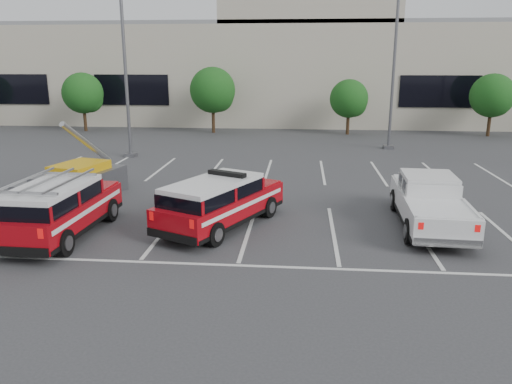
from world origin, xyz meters
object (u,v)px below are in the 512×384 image
(convention_building, at_px, (287,67))
(tree_mid_right, at_px, (350,100))
(tree_left, at_px, (84,95))
(fire_chief_suv, at_px, (220,206))
(tree_mid_left, at_px, (214,92))
(light_pole_left, at_px, (125,62))
(tree_right, at_px, (493,97))
(ladder_suv, at_px, (59,213))
(light_pole_mid, at_px, (394,62))
(utility_rig, at_px, (77,182))
(white_pickup, at_px, (429,207))

(convention_building, bearing_deg, tree_mid_right, -63.43)
(tree_left, height_order, fire_chief_suv, tree_left)
(tree_mid_right, xyz_separation_m, fire_chief_suv, (-6.06, -21.77, -1.77))
(convention_building, height_order, fire_chief_suv, convention_building)
(tree_mid_left, xyz_separation_m, light_pole_left, (-3.09, -10.05, 2.14))
(tree_left, xyz_separation_m, tree_mid_right, (20.00, -0.00, -0.27))
(tree_mid_right, height_order, tree_right, tree_right)
(convention_building, relative_size, tree_left, 13.58)
(tree_right, bearing_deg, convention_building, 146.63)
(tree_mid_left, relative_size, ladder_suv, 0.97)
(light_pole_mid, relative_size, fire_chief_suv, 1.90)
(tree_mid_left, height_order, utility_rig, tree_mid_left)
(tree_mid_left, distance_m, tree_right, 20.00)
(light_pole_mid, xyz_separation_m, utility_rig, (-14.23, -12.59, -4.57))
(white_pickup, xyz_separation_m, ladder_suv, (-11.60, -2.08, 0.12))
(tree_mid_right, distance_m, ladder_suv, 25.62)
(light_pole_left, distance_m, ladder_suv, 14.01)
(light_pole_left, distance_m, white_pickup, 18.27)
(tree_mid_right, distance_m, light_pole_left, 16.72)
(convention_building, relative_size, tree_right, 13.58)
(light_pole_mid, bearing_deg, tree_right, 36.77)
(tree_right, height_order, light_pole_left, light_pole_left)
(tree_mid_left, xyz_separation_m, light_pole_mid, (11.91, -6.05, 2.14))
(light_pole_left, relative_size, white_pickup, 1.86)
(tree_right, relative_size, light_pole_left, 0.43)
(tree_mid_left, distance_m, ladder_suv, 23.28)
(convention_building, height_order, utility_rig, convention_building)
(light_pole_mid, xyz_separation_m, fire_chief_suv, (-7.97, -15.72, -4.46))
(white_pickup, distance_m, ladder_suv, 11.78)
(tree_right, xyz_separation_m, ladder_suv, (-20.84, -23.15, -1.99))
(light_pole_left, relative_size, utility_rig, 2.67)
(fire_chief_suv, bearing_deg, tree_right, 79.00)
(utility_rig, bearing_deg, light_pole_mid, 55.86)
(tree_mid_left, height_order, tree_right, tree_mid_left)
(white_pickup, bearing_deg, light_pole_left, 144.45)
(light_pole_left, relative_size, fire_chief_suv, 1.90)
(light_pole_left, bearing_deg, utility_rig, -84.89)
(tree_mid_left, relative_size, white_pickup, 0.88)
(tree_mid_right, relative_size, fire_chief_suv, 0.74)
(fire_chief_suv, height_order, ladder_suv, ladder_suv)
(convention_building, relative_size, tree_mid_left, 12.38)
(tree_mid_right, distance_m, fire_chief_suv, 22.66)
(convention_building, bearing_deg, utility_rig, -104.60)
(tree_mid_right, height_order, utility_rig, tree_mid_right)
(fire_chief_suv, relative_size, utility_rig, 1.40)
(tree_left, height_order, light_pole_left, light_pole_left)
(convention_building, bearing_deg, light_pole_left, -112.39)
(tree_left, relative_size, ladder_suv, 0.88)
(convention_building, bearing_deg, tree_right, -33.37)
(light_pole_mid, bearing_deg, utility_rig, -138.50)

